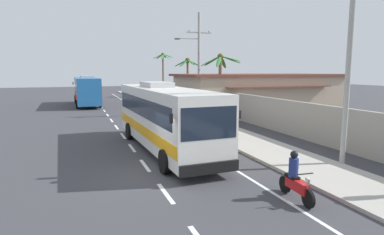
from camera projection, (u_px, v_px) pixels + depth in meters
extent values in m
plane|color=#3A3A3F|center=(153.00, 176.00, 13.31)|extent=(160.00, 160.00, 0.00)
cube|color=#A8A399|center=(210.00, 126.00, 24.89)|extent=(3.20, 90.00, 0.14)
cube|color=white|center=(166.00, 193.00, 11.40)|extent=(0.16, 2.00, 0.01)
cube|color=white|center=(145.00, 165.00, 14.75)|extent=(0.16, 2.00, 0.01)
cube|color=white|center=(132.00, 148.00, 18.09)|extent=(0.16, 2.00, 0.01)
cube|color=white|center=(123.00, 136.00, 21.43)|extent=(0.16, 2.00, 0.01)
cube|color=white|center=(116.00, 127.00, 24.78)|extent=(0.16, 2.00, 0.01)
cube|color=white|center=(111.00, 120.00, 28.12)|extent=(0.16, 2.00, 0.01)
cube|color=white|center=(108.00, 115.00, 31.47)|extent=(0.16, 2.00, 0.01)
cube|color=white|center=(104.00, 111.00, 34.81)|extent=(0.16, 2.00, 0.01)
cube|color=white|center=(102.00, 107.00, 38.16)|extent=(0.16, 2.00, 0.01)
cube|color=white|center=(100.00, 104.00, 41.50)|extent=(0.16, 2.00, 0.01)
cube|color=white|center=(98.00, 102.00, 44.85)|extent=(0.16, 2.00, 0.01)
cube|color=white|center=(96.00, 100.00, 48.19)|extent=(0.16, 2.00, 0.01)
cube|color=white|center=(95.00, 98.00, 51.53)|extent=(0.16, 2.00, 0.01)
cube|color=white|center=(94.00, 96.00, 54.88)|extent=(0.16, 2.00, 0.01)
cube|color=white|center=(92.00, 95.00, 58.22)|extent=(0.16, 2.00, 0.01)
cube|color=white|center=(154.00, 120.00, 28.47)|extent=(0.14, 70.00, 0.01)
cube|color=#9E998E|center=(231.00, 105.00, 29.73)|extent=(0.24, 60.00, 2.33)
cube|color=silver|center=(164.00, 116.00, 17.45)|extent=(3.00, 11.50, 2.97)
cube|color=#192333|center=(163.00, 106.00, 17.56)|extent=(2.99, 10.59, 0.95)
cube|color=#192333|center=(209.00, 123.00, 12.19)|extent=(2.31, 0.20, 1.25)
cube|color=orange|center=(164.00, 128.00, 17.54)|extent=(3.02, 11.28, 0.54)
cube|color=black|center=(210.00, 168.00, 12.36)|extent=(2.47, 0.27, 0.44)
cube|color=#B7B7B7|center=(156.00, 84.00, 18.52)|extent=(1.49, 2.57, 0.28)
cube|color=black|center=(239.00, 115.00, 12.89)|extent=(0.12, 0.09, 0.36)
cube|color=black|center=(171.00, 119.00, 11.82)|extent=(0.12, 0.09, 0.36)
cylinder|color=black|center=(218.00, 156.00, 14.44)|extent=(0.36, 1.05, 1.04)
cylinder|color=black|center=(165.00, 162.00, 13.52)|extent=(0.36, 1.05, 1.04)
cylinder|color=black|center=(167.00, 129.00, 21.24)|extent=(0.36, 1.05, 1.04)
cylinder|color=black|center=(129.00, 131.00, 20.32)|extent=(0.36, 1.05, 1.04)
cube|color=#2366A8|center=(87.00, 90.00, 39.97)|extent=(2.83, 10.50, 3.03)
cube|color=#192333|center=(87.00, 86.00, 39.71)|extent=(2.84, 9.67, 0.97)
cube|color=#192333|center=(84.00, 85.00, 44.69)|extent=(2.38, 0.16, 1.27)
cube|color=red|center=(87.00, 96.00, 40.07)|extent=(2.86, 10.29, 0.55)
cube|color=black|center=(85.00, 97.00, 45.02)|extent=(2.54, 0.22, 0.44)
cube|color=#B7B7B7|center=(87.00, 77.00, 38.53)|extent=(1.48, 2.33, 0.28)
cube|color=black|center=(73.00, 83.00, 43.93)|extent=(0.12, 0.08, 0.36)
cube|color=black|center=(96.00, 83.00, 44.98)|extent=(0.12, 0.08, 0.36)
cylinder|color=black|center=(76.00, 99.00, 43.09)|extent=(0.34, 1.05, 1.04)
cylinder|color=black|center=(95.00, 99.00, 43.99)|extent=(0.34, 1.05, 1.04)
cylinder|color=black|center=(77.00, 104.00, 36.82)|extent=(0.34, 1.05, 1.04)
cylinder|color=black|center=(100.00, 103.00, 37.73)|extent=(0.34, 1.05, 1.04)
cylinder|color=black|center=(173.00, 122.00, 25.51)|extent=(0.13, 0.60, 0.60)
cylinder|color=black|center=(169.00, 119.00, 26.80)|extent=(0.15, 0.60, 0.60)
cube|color=gold|center=(171.00, 118.00, 26.07)|extent=(0.29, 1.11, 0.36)
cube|color=black|center=(170.00, 115.00, 26.33)|extent=(0.27, 0.61, 0.12)
cylinder|color=gray|center=(173.00, 118.00, 25.58)|extent=(0.07, 0.32, 0.67)
cylinder|color=black|center=(172.00, 112.00, 25.61)|extent=(0.56, 0.06, 0.04)
sphere|color=#EAEACC|center=(173.00, 114.00, 25.52)|extent=(0.14, 0.14, 0.14)
cylinder|color=red|center=(170.00, 111.00, 26.24)|extent=(0.32, 0.32, 0.59)
sphere|color=black|center=(170.00, 106.00, 26.18)|extent=(0.26, 0.26, 0.26)
cylinder|color=black|center=(308.00, 199.00, 10.15)|extent=(0.15, 0.61, 0.60)
cylinder|color=black|center=(285.00, 184.00, 11.45)|extent=(0.17, 0.61, 0.60)
cube|color=red|center=(297.00, 185.00, 10.72)|extent=(0.33, 1.12, 0.36)
cube|color=black|center=(292.00, 177.00, 10.98)|extent=(0.29, 0.62, 0.12)
cylinder|color=gray|center=(306.00, 188.00, 10.23)|extent=(0.08, 0.32, 0.67)
cylinder|color=black|center=(305.00, 174.00, 10.26)|extent=(0.56, 0.08, 0.04)
sphere|color=#EAEACC|center=(307.00, 179.00, 10.16)|extent=(0.14, 0.14, 0.14)
cylinder|color=navy|center=(294.00, 168.00, 10.89)|extent=(0.32, 0.32, 0.65)
sphere|color=black|center=(294.00, 155.00, 10.82)|extent=(0.26, 0.26, 0.26)
cylinder|color=#75388E|center=(179.00, 106.00, 34.74)|extent=(0.28, 0.28, 0.75)
cylinder|color=gold|center=(179.00, 100.00, 34.65)|extent=(0.36, 0.36, 0.59)
sphere|color=beige|center=(179.00, 96.00, 34.59)|extent=(0.23, 0.23, 0.23)
cylinder|color=#75388E|center=(215.00, 118.00, 25.59)|extent=(0.28, 0.28, 0.81)
cylinder|color=#75388E|center=(215.00, 109.00, 25.48)|extent=(0.36, 0.36, 0.64)
sphere|color=#9E704C|center=(215.00, 104.00, 25.42)|extent=(0.24, 0.24, 0.24)
cylinder|color=#9E9E99|center=(350.00, 51.00, 13.99)|extent=(0.24, 0.24, 10.22)
cylinder|color=#9E9E99|center=(199.00, 65.00, 31.07)|extent=(0.24, 0.24, 9.72)
cube|color=#9E9E99|center=(199.00, 33.00, 30.64)|extent=(2.50, 0.12, 0.12)
cylinder|color=#4C4742|center=(189.00, 31.00, 30.29)|extent=(0.08, 0.08, 0.16)
cylinder|color=#4C4742|center=(209.00, 32.00, 30.96)|extent=(0.08, 0.08, 0.16)
cylinder|color=#9E9E99|center=(188.00, 39.00, 30.36)|extent=(2.18, 0.09, 0.09)
cube|color=#4C4C51|center=(177.00, 39.00, 30.00)|extent=(0.44, 0.24, 0.14)
cylinder|color=brown|center=(163.00, 76.00, 53.38)|extent=(0.30, 0.30, 6.87)
ellipsoid|color=#3D893D|center=(168.00, 56.00, 53.11)|extent=(1.77, 0.54, 0.67)
ellipsoid|color=#3D893D|center=(164.00, 56.00, 53.74)|extent=(1.20, 1.68, 0.65)
ellipsoid|color=#3D893D|center=(160.00, 57.00, 53.47)|extent=(1.11, 1.65, 0.86)
ellipsoid|color=#3D893D|center=(158.00, 56.00, 52.79)|extent=(1.72, 0.64, 0.86)
ellipsoid|color=#3D893D|center=(162.00, 57.00, 52.15)|extent=(0.89, 1.66, 0.96)
ellipsoid|color=#3D893D|center=(167.00, 57.00, 52.48)|extent=(1.23, 1.55, 0.95)
sphere|color=brown|center=(163.00, 54.00, 52.88)|extent=(0.56, 0.56, 0.56)
cylinder|color=brown|center=(188.00, 85.00, 37.11)|extent=(0.26, 0.26, 5.41)
ellipsoid|color=#28702D|center=(194.00, 63.00, 37.15)|extent=(1.68, 0.63, 0.82)
ellipsoid|color=#28702D|center=(188.00, 62.00, 37.57)|extent=(0.88, 1.73, 0.63)
ellipsoid|color=#28702D|center=(181.00, 63.00, 36.97)|extent=(1.54, 1.22, 0.86)
ellipsoid|color=#28702D|center=(184.00, 63.00, 36.13)|extent=(1.50, 1.25, 0.90)
ellipsoid|color=#28702D|center=(191.00, 62.00, 36.06)|extent=(0.65, 1.71, 0.74)
sphere|color=brown|center=(188.00, 60.00, 36.72)|extent=(0.56, 0.56, 0.56)
cylinder|color=brown|center=(220.00, 87.00, 30.20)|extent=(0.32, 0.32, 5.54)
ellipsoid|color=#337F33|center=(231.00, 60.00, 30.11)|extent=(2.09, 0.51, 0.77)
ellipsoid|color=#337F33|center=(223.00, 62.00, 30.71)|extent=(1.50, 1.67, 1.22)
ellipsoid|color=#337F33|center=(212.00, 61.00, 30.50)|extent=(1.25, 1.93, 1.00)
ellipsoid|color=#337F33|center=(210.00, 61.00, 29.66)|extent=(2.00, 0.63, 1.06)
ellipsoid|color=#337F33|center=(219.00, 61.00, 28.97)|extent=(1.37, 1.80, 1.15)
ellipsoid|color=#337F33|center=(230.00, 59.00, 29.27)|extent=(1.54, 1.90, 0.67)
sphere|color=brown|center=(220.00, 56.00, 29.80)|extent=(0.56, 0.56, 0.56)
cube|color=tan|center=(256.00, 93.00, 34.88)|extent=(16.00, 8.32, 3.70)
cube|color=brown|center=(256.00, 75.00, 34.60)|extent=(16.95, 8.82, 0.24)
cube|color=brown|center=(281.00, 87.00, 30.55)|extent=(11.20, 0.80, 0.10)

